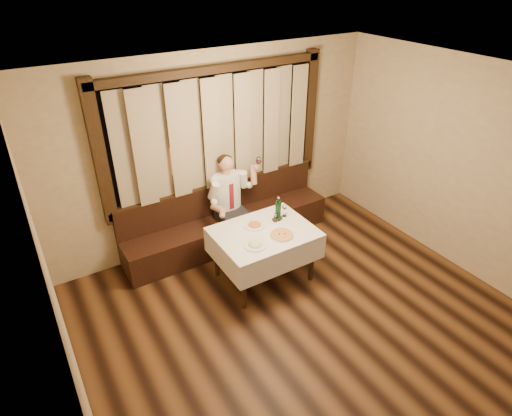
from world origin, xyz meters
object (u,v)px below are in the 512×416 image
pasta_red (255,224)px  seated_man (230,196)px  green_bottle (278,211)px  pizza (282,235)px  banquette (228,224)px  cruet_caddy (277,217)px  dining_table (264,238)px  pasta_cream (255,243)px

pasta_red → seated_man: (0.06, 0.77, 0.03)m
green_bottle → pizza: bearing=-116.2°
banquette → pasta_red: banquette is taller
pasta_red → cruet_caddy: size_ratio=1.99×
banquette → green_bottle: (0.30, -0.89, 0.59)m
green_bottle → cruet_caddy: 0.10m
dining_table → seated_man: seated_man is taller
pasta_red → cruet_caddy: 0.33m
banquette → pizza: bearing=-83.8°
pizza → pasta_cream: bearing=-179.1°
dining_table → pasta_cream: bearing=-141.2°
dining_table → cruet_caddy: cruet_caddy is taller
dining_table → pasta_cream: pasta_cream is taller
pasta_red → dining_table: bearing=-75.5°
cruet_caddy → pasta_cream: bearing=-154.5°
green_bottle → cruet_caddy: (-0.01, 0.00, -0.10)m
banquette → green_bottle: green_bottle is taller
pasta_red → banquette: bearing=87.1°
pasta_red → pasta_cream: size_ratio=0.95×
cruet_caddy → seated_man: (-0.28, 0.80, 0.02)m
green_bottle → cruet_caddy: size_ratio=2.52×
cruet_caddy → seated_man: seated_man is taller
seated_man → green_bottle: bearing=-70.5°
dining_table → pasta_red: pasta_red is taller
pasta_cream → seated_man: (0.28, 1.15, 0.03)m
dining_table → pasta_red: bearing=104.5°
pasta_cream → cruet_caddy: 0.65m
pizza → pasta_cream: size_ratio=1.08×
pasta_red → green_bottle: bearing=-6.2°
pasta_cream → banquette: bearing=78.0°
pizza → cruet_caddy: cruet_caddy is taller
dining_table → pasta_cream: 0.37m
pizza → pasta_cream: 0.40m
dining_table → pasta_red: size_ratio=4.62×
pasta_red → pizza: bearing=-64.6°
banquette → pizza: banquette is taller
pasta_cream → seated_man: size_ratio=0.20×
banquette → pizza: size_ratio=10.24×
dining_table → cruet_caddy: (0.29, 0.13, 0.15)m
banquette → green_bottle: 1.11m
pizza → cruet_caddy: bearing=65.1°
seated_man → dining_table: bearing=-90.8°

